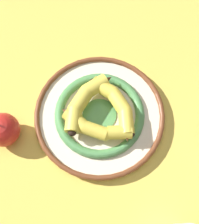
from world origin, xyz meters
TOP-DOWN VIEW (x-y plane):
  - ground_plane at (0.00, 0.00)m, footprint 2.80×2.80m
  - decorative_bowl at (-0.03, -0.03)m, footprint 0.30×0.30m
  - banana_a at (0.01, -0.03)m, footprint 0.06×0.17m
  - banana_b at (-0.06, -0.00)m, footprint 0.12×0.15m
  - banana_c at (-0.04, -0.07)m, footprint 0.17×0.07m
  - apple at (0.10, -0.21)m, footprint 0.08×0.08m

SIDE VIEW (x-z plane):
  - ground_plane at x=0.00m, z-range 0.00..0.00m
  - decorative_bowl at x=-0.03m, z-range 0.00..0.03m
  - apple at x=0.10m, z-range -0.01..0.08m
  - banana_a at x=0.01m, z-range 0.03..0.06m
  - banana_b at x=-0.06m, z-range 0.03..0.06m
  - banana_c at x=-0.04m, z-range 0.03..0.06m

